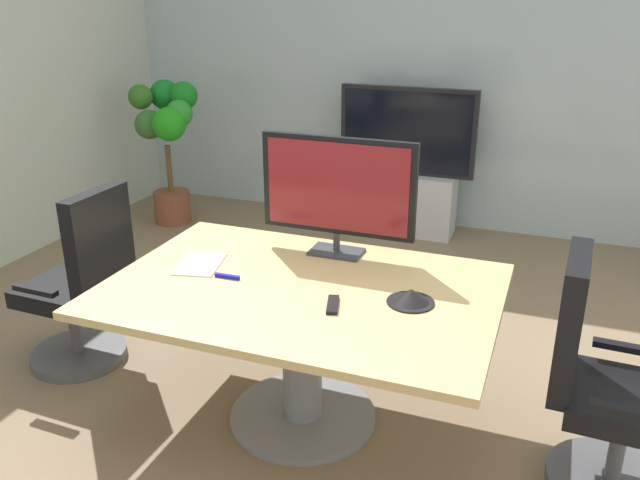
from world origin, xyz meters
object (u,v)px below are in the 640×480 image
(conference_phone, at_px, (411,297))
(remote_control, at_px, (333,305))
(office_chair_left, at_px, (83,293))
(office_chair_right, at_px, (602,398))
(tv_monitor, at_px, (338,189))
(conference_table, at_px, (302,321))
(wall_display_unit, at_px, (405,185))
(potted_plant, at_px, (167,135))

(conference_phone, relative_size, remote_control, 1.29)
(office_chair_left, xyz_separation_m, office_chair_right, (2.78, -0.04, 0.00))
(tv_monitor, relative_size, remote_control, 4.94)
(conference_table, bearing_deg, tv_monitor, 87.90)
(office_chair_right, relative_size, wall_display_unit, 0.83)
(conference_phone, distance_m, remote_control, 0.36)
(remote_control, bearing_deg, conference_phone, 10.60)
(office_chair_left, bearing_deg, office_chair_right, 90.53)
(office_chair_left, height_order, wall_display_unit, wall_display_unit)
(conference_table, xyz_separation_m, office_chair_left, (-1.39, 0.05, -0.12))
(tv_monitor, distance_m, potted_plant, 3.03)
(tv_monitor, xyz_separation_m, remote_control, (0.19, -0.61, -0.35))
(potted_plant, xyz_separation_m, conference_phone, (2.83, -2.38, -0.05))
(office_chair_right, distance_m, remote_control, 1.23)
(potted_plant, bearing_deg, remote_control, -45.27)
(tv_monitor, height_order, remote_control, tv_monitor)
(office_chair_left, relative_size, potted_plant, 0.83)
(potted_plant, bearing_deg, wall_display_unit, 14.01)
(conference_table, xyz_separation_m, potted_plant, (-2.30, 2.39, 0.27))
(conference_phone, bearing_deg, remote_control, -153.55)
(conference_table, distance_m, conference_phone, 0.57)
(office_chair_right, height_order, wall_display_unit, wall_display_unit)
(office_chair_left, xyz_separation_m, conference_phone, (1.92, -0.04, 0.33))
(office_chair_left, relative_size, conference_phone, 4.95)
(office_chair_right, height_order, potted_plant, potted_plant)
(conference_table, relative_size, remote_control, 11.01)
(wall_display_unit, relative_size, remote_control, 7.71)
(conference_phone, bearing_deg, potted_plant, 140.00)
(tv_monitor, relative_size, conference_phone, 3.82)
(conference_table, distance_m, office_chair_right, 1.39)
(potted_plant, bearing_deg, conference_table, -46.11)
(potted_plant, bearing_deg, tv_monitor, -39.73)
(tv_monitor, relative_size, wall_display_unit, 0.64)
(wall_display_unit, relative_size, conference_phone, 5.95)
(office_chair_right, xyz_separation_m, tv_monitor, (-1.37, 0.45, 0.66))
(tv_monitor, distance_m, remote_control, 0.73)
(conference_table, xyz_separation_m, conference_phone, (0.53, 0.02, 0.22))
(office_chair_left, bearing_deg, conference_phone, 90.21)
(office_chair_left, distance_m, remote_control, 1.64)
(office_chair_right, relative_size, conference_phone, 4.95)
(office_chair_left, relative_size, tv_monitor, 1.30)
(conference_table, relative_size, office_chair_right, 1.72)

